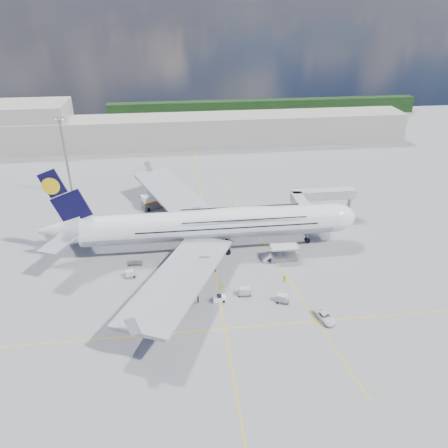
{
  "coord_description": "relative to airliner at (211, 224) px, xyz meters",
  "views": [
    {
      "loc": [
        -7.79,
        -83.89,
        57.23
      ],
      "look_at": [
        3.15,
        8.0,
        7.81
      ],
      "focal_mm": 35.0,
      "sensor_mm": 36.0,
      "label": 1
    }
  ],
  "objects": [
    {
      "name": "hangar",
      "position": [
        -70.26,
        90.0,
        2.13
      ],
      "size": [
        40.0,
        22.0,
        18.0
      ],
      "primitive_type": "cube",
      "color": "#B2AD9E",
      "rests_on": "ground"
    },
    {
      "name": "dolly_back",
      "position": [
        -18.67,
        -5.09,
        -6.49
      ],
      "size": [
        3.44,
        2.01,
        0.49
      ],
      "rotation": [
        0.0,
        0.0,
        -0.07
      ],
      "color": "gray",
      "rests_on": "ground"
    },
    {
      "name": "crew_loader",
      "position": [
        14.66,
        -16.57,
        -5.88
      ],
      "size": [
        1.17,
        1.22,
        1.98
      ],
      "primitive_type": "imported",
      "rotation": [
        0.0,
        0.0,
        -0.93
      ],
      "color": "#DFFF1A",
      "rests_on": "ground"
    },
    {
      "name": "crew_tug",
      "position": [
        0.81,
        -17.47,
        -6.09
      ],
      "size": [
        1.07,
        0.72,
        1.55
      ],
      "primitive_type": "imported",
      "rotation": [
        0.0,
        0.0,
        -0.15
      ],
      "color": "#B5F619",
      "rests_on": "ground"
    },
    {
      "name": "tree_line",
      "position": [
        39.74,
        130.0,
        -2.87
      ],
      "size": [
        160.0,
        6.0,
        8.0
      ],
      "primitive_type": "cube",
      "color": "#193814",
      "rests_on": "ground"
    },
    {
      "name": "baggage_tug",
      "position": [
        -0.45,
        -21.46,
        -6.17
      ],
      "size": [
        2.63,
        1.38,
        1.59
      ],
      "rotation": [
        0.0,
        0.0,
        0.08
      ],
      "color": "white",
      "rests_on": "ground"
    },
    {
      "name": "dolly_row_c",
      "position": [
        -12.88,
        -16.41,
        -6.53
      ],
      "size": [
        3.34,
        2.58,
        0.43
      ],
      "rotation": [
        0.0,
        0.0,
        -0.39
      ],
      "color": "gray",
      "rests_on": "ground"
    },
    {
      "name": "cone_wing_left_outer",
      "position": [
        -8.78,
        24.86,
        -6.61
      ],
      "size": [
        0.42,
        0.42,
        0.54
      ],
      "color": "orange",
      "rests_on": "ground"
    },
    {
      "name": "dolly_nose_near",
      "position": [
        5.13,
        -19.91,
        -5.89
      ],
      "size": [
        2.94,
        1.67,
        1.82
      ],
      "rotation": [
        0.0,
        0.0,
        -0.05
      ],
      "color": "gray",
      "rests_on": "ground"
    },
    {
      "name": "dolly_row_a",
      "position": [
        -10.59,
        -17.89,
        -5.83
      ],
      "size": [
        3.04,
        1.63,
        1.92
      ],
      "rotation": [
        0.0,
        0.0,
        -0.0
      ],
      "color": "gray",
      "rests_on": "ground"
    },
    {
      "name": "dolly_row_b",
      "position": [
        -19.62,
        -10.22,
        -5.98
      ],
      "size": [
        2.91,
        2.17,
        1.65
      ],
      "rotation": [
        0.0,
        0.0,
        0.34
      ],
      "color": "gray",
      "rests_on": "ground"
    },
    {
      "name": "taxi_line_main",
      "position": [
        -0.26,
        -10.0,
        -6.86
      ],
      "size": [
        0.25,
        220.0,
        0.01
      ],
      "primitive_type": "cube",
      "color": "yellow",
      "rests_on": "ground"
    },
    {
      "name": "terminal",
      "position": [
        -0.26,
        85.0,
        -0.87
      ],
      "size": [
        180.0,
        16.0,
        12.0
      ],
      "primitive_type": "cube",
      "color": "#B2AD9E",
      "rests_on": "ground"
    },
    {
      "name": "service_van",
      "position": [
        19.59,
        -29.64,
        -6.12
      ],
      "size": [
        3.95,
        5.9,
        1.5
      ],
      "primitive_type": "imported",
      "rotation": [
        0.0,
        0.0,
        0.29
      ],
      "color": "white",
      "rests_on": "ground"
    },
    {
      "name": "cone_wing_left_inner",
      "position": [
        -11.4,
        17.93,
        -6.63
      ],
      "size": [
        0.39,
        0.39,
        0.5
      ],
      "color": "orange",
      "rests_on": "ground"
    },
    {
      "name": "catering_truck_inner",
      "position": [
        -15.02,
        25.07,
        -4.81
      ],
      "size": [
        7.93,
        5.49,
        4.37
      ],
      "rotation": [
        0.0,
        0.0,
        0.46
      ],
      "color": "gray",
      "rests_on": "ground"
    },
    {
      "name": "jet_bridge",
      "position": [
        29.55,
        10.94,
        -0.02
      ],
      "size": [
        18.8,
        12.1,
        8.5
      ],
      "color": "#B7B7BC",
      "rests_on": "ground"
    },
    {
      "name": "taxi_line_cross",
      "position": [
        -0.26,
        -30.0,
        -6.86
      ],
      "size": [
        120.0,
        0.25,
        0.01
      ],
      "primitive_type": "cube",
      "color": "yellow",
      "rests_on": "ground"
    },
    {
      "name": "dolly_nose_far",
      "position": [
        12.55,
        -23.18,
        -5.91
      ],
      "size": [
        3.18,
        2.59,
        1.78
      ],
      "rotation": [
        0.0,
        0.0,
        -0.46
      ],
      "color": "gray",
      "rests_on": "ground"
    },
    {
      "name": "light_mast",
      "position": [
        -40.26,
        35.0,
        6.34
      ],
      "size": [
        3.0,
        0.7,
        25.5
      ],
      "color": "gray",
      "rests_on": "ground"
    },
    {
      "name": "cone_tail",
      "position": [
        -33.64,
        5.79,
        -6.63
      ],
      "size": [
        0.38,
        0.38,
        0.49
      ],
      "color": "orange",
      "rests_on": "ground"
    },
    {
      "name": "cargo_loader",
      "position": [
        16.56,
        -7.11,
        -5.62
      ],
      "size": [
        8.53,
        3.2,
        3.67
      ],
      "color": "silver",
      "rests_on": "ground"
    },
    {
      "name": "crew_van",
      "position": [
        20.43,
        -4.33,
        -6.08
      ],
      "size": [
        0.58,
        0.82,
        1.57
      ],
      "primitive_type": "imported",
      "rotation": [
        0.0,
        0.0,
        1.67
      ],
      "color": "#A0F91A",
      "rests_on": "ground"
    },
    {
      "name": "airliner",
      "position": [
        0.0,
        0.0,
        0.0
      ],
      "size": [
        77.26,
        79.15,
        23.71
      ],
      "color": "white",
      "rests_on": "ground"
    },
    {
      "name": "taxi_line_diag",
      "position": [
        13.74,
        -0.0,
        -6.86
      ],
      "size": [
        14.16,
        99.06,
        0.01
      ],
      "primitive_type": "cube",
      "rotation": [
        0.0,
        0.0,
        0.14
      ],
      "color": "yellow",
      "rests_on": "ground"
    },
    {
      "name": "cone_wing_right_outer",
      "position": [
        -10.56,
        -17.95,
        -6.62
      ],
      "size": [
        0.4,
        0.4,
        0.51
      ],
      "color": "orange",
      "rests_on": "ground"
    },
    {
      "name": "cone_nose",
      "position": [
        40.55,
        5.93,
        -6.63
      ],
      "size": [
        0.39,
        0.39,
        0.5
      ],
      "color": "orange",
      "rests_on": "ground"
    },
    {
      "name": "cone_wing_right_inner",
      "position": [
        -9.85,
        -21.74,
        -6.62
      ],
      "size": [
        0.41,
        0.41,
        0.52
      ],
      "color": "orange",
      "rests_on": "ground"
    },
    {
      "name": "crew_wing",
      "position": [
        -9.9,
        -8.01,
        -6.06
      ],
      "size": [
        0.64,
        1.02,
        1.62
      ],
      "primitive_type": "imported",
      "rotation": [
        0.0,
        0.0,
        1.3
      ],
      "color": "#DEFF1A",
      "rests_on": "ground"
    },
    {
      "name": "crew_nose",
      "position": [
        33.8,
        4.9,
        -6.06
      ],
      "size": [
        0.66,
        0.51,
        1.62
      ],
      "primitive_type": "imported",
      "rotation": [
        0.0,
        0.0,
        0.23
      ],
      "color": "#C8EC18",
      "rests_on": "ground"
    },
    {
      "name": "catering_truck_outer",
      "position": [
        -14.93,
        40.26,
        -5.25
      ],
      "size": [
        5.95,
        2.53,
        3.49
      ],
      "rotation": [
        0.0,
        0.0,
        -0.08
      ],
      "color": "gray",
      "rests_on": "ground"
    },
    {
      "name": "ground",
      "position": [
        -0.26,
        -10.0,
        -6.87
      ],
      "size": [
        300.0,
        300.0,
        0.0
      ],
      "primitive_type": "plane",
      "color": "gray",
      "rests_on": "ground"
    }
  ]
}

